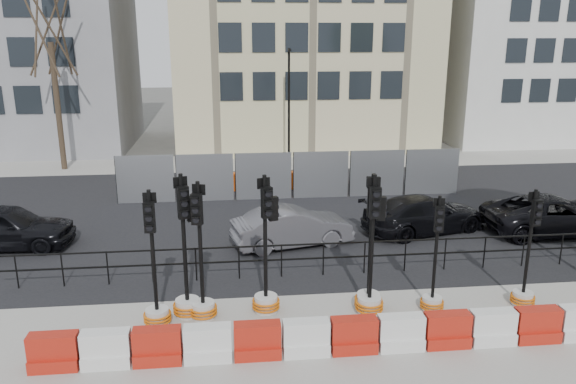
{
  "coord_description": "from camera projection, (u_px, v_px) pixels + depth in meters",
  "views": [
    {
      "loc": [
        -2.58,
        -13.47,
        6.74
      ],
      "look_at": [
        -0.82,
        3.0,
        2.02
      ],
      "focal_mm": 35.0,
      "sensor_mm": 36.0,
      "label": 1
    }
  ],
  "objects": [
    {
      "name": "traffic_signal_g",
      "position": [
        433.0,
        288.0,
        13.95
      ],
      "size": [
        0.59,
        0.59,
        3.01
      ],
      "rotation": [
        0.0,
        0.0,
        -0.2
      ],
      "color": "#B9B9B4",
      "rests_on": "ground"
    },
    {
      "name": "traffic_signal_h",
      "position": [
        525.0,
        283.0,
        14.2
      ],
      "size": [
        0.61,
        0.61,
        3.09
      ],
      "rotation": [
        0.0,
        0.0,
        0.11
      ],
      "color": "#B9B9B4",
      "rests_on": "ground"
    },
    {
      "name": "road",
      "position": [
        298.0,
        213.0,
        21.68
      ],
      "size": [
        40.0,
        14.0,
        0.03
      ],
      "primitive_type": "cube",
      "color": "black",
      "rests_on": "ground"
    },
    {
      "name": "car_c",
      "position": [
        424.0,
        214.0,
        19.53
      ],
      "size": [
        4.21,
        5.43,
        1.29
      ],
      "primitive_type": "imported",
      "rotation": [
        0.0,
        0.0,
        1.85
      ],
      "color": "black",
      "rests_on": "ground"
    },
    {
      "name": "kerb_railing",
      "position": [
        323.0,
        253.0,
        15.95
      ],
      "size": [
        18.0,
        0.04,
        1.0
      ],
      "color": "black",
      "rests_on": "ground"
    },
    {
      "name": "sidewalk_near",
      "position": [
        355.0,
        356.0,
        12.12
      ],
      "size": [
        40.0,
        6.0,
        0.02
      ],
      "primitive_type": "cube",
      "color": "gray",
      "rests_on": "ground"
    },
    {
      "name": "traffic_signal_e",
      "position": [
        370.0,
        286.0,
        13.79
      ],
      "size": [
        0.7,
        0.7,
        3.56
      ],
      "rotation": [
        0.0,
        0.0,
        -0.01
      ],
      "color": "#B9B9B4",
      "rests_on": "ground"
    },
    {
      "name": "building_grey",
      "position": [
        29.0,
        28.0,
        32.68
      ],
      "size": [
        11.0,
        9.06,
        14.0
      ],
      "color": "gray",
      "rests_on": "ground"
    },
    {
      "name": "heras_fencing",
      "position": [
        279.0,
        178.0,
        24.04
      ],
      "size": [
        14.33,
        1.72,
        2.0
      ],
      "color": "gray",
      "rests_on": "ground"
    },
    {
      "name": "ground",
      "position": [
        330.0,
        294.0,
        14.99
      ],
      "size": [
        120.0,
        120.0,
        0.0
      ],
      "primitive_type": "plane",
      "color": "#51514C",
      "rests_on": "ground"
    },
    {
      "name": "barrier_row",
      "position": [
        354.0,
        336.0,
        12.22
      ],
      "size": [
        13.6,
        0.5,
        0.8
      ],
      "color": "red",
      "rests_on": "ground"
    },
    {
      "name": "car_a",
      "position": [
        5.0,
        227.0,
        18.02
      ],
      "size": [
        2.18,
        4.45,
        1.45
      ],
      "primitive_type": "imported",
      "rotation": [
        0.0,
        0.0,
        1.52
      ],
      "color": "black",
      "rests_on": "ground"
    },
    {
      "name": "lamp_post_far",
      "position": [
        289.0,
        104.0,
        28.49
      ],
      "size": [
        0.12,
        0.56,
        6.0
      ],
      "color": "black",
      "rests_on": "ground"
    },
    {
      "name": "traffic_signal_f",
      "position": [
        370.0,
        279.0,
        13.95
      ],
      "size": [
        0.7,
        0.7,
        3.53
      ],
      "rotation": [
        0.0,
        0.0,
        -0.19
      ],
      "color": "#B9B9B4",
      "rests_on": "ground"
    },
    {
      "name": "building_white",
      "position": [
        536.0,
        12.0,
        35.56
      ],
      "size": [
        12.0,
        9.06,
        16.0
      ],
      "color": "silver",
      "rests_on": "ground"
    },
    {
      "name": "car_d",
      "position": [
        555.0,
        215.0,
        19.39
      ],
      "size": [
        2.28,
        4.84,
        1.34
      ],
      "primitive_type": "imported",
      "rotation": [
        0.0,
        0.0,
        1.58
      ],
      "color": "black",
      "rests_on": "ground"
    },
    {
      "name": "sidewalk_far",
      "position": [
        278.0,
        162.0,
        30.29
      ],
      "size": [
        40.0,
        4.0,
        0.02
      ],
      "primitive_type": "cube",
      "color": "gray",
      "rests_on": "ground"
    },
    {
      "name": "traffic_signal_b",
      "position": [
        187.0,
        284.0,
        13.62
      ],
      "size": [
        0.71,
        0.71,
        3.62
      ],
      "rotation": [
        0.0,
        0.0,
        0.33
      ],
      "color": "#B9B9B4",
      "rests_on": "ground"
    },
    {
      "name": "traffic_signal_c",
      "position": [
        202.0,
        291.0,
        13.54
      ],
      "size": [
        0.68,
        0.68,
        3.46
      ],
      "rotation": [
        0.0,
        0.0,
        -0.29
      ],
      "color": "#B9B9B4",
      "rests_on": "ground"
    },
    {
      "name": "traffic_signal_a",
      "position": [
        156.0,
        298.0,
        13.24
      ],
      "size": [
        0.66,
        0.66,
        3.36
      ],
      "rotation": [
        0.0,
        0.0,
        -0.03
      ],
      "color": "#B9B9B4",
      "rests_on": "ground"
    },
    {
      "name": "traffic_signal_d",
      "position": [
        266.0,
        281.0,
        13.84
      ],
      "size": [
        0.7,
        0.7,
        3.53
      ],
      "rotation": [
        0.0,
        0.0,
        0.33
      ],
      "color": "#B9B9B4",
      "rests_on": "ground"
    },
    {
      "name": "car_b",
      "position": [
        292.0,
        227.0,
        18.25
      ],
      "size": [
        3.13,
        4.52,
        1.29
      ],
      "primitive_type": "imported",
      "rotation": [
        0.0,
        0.0,
        1.8
      ],
      "color": "#525157",
      "rests_on": "ground"
    },
    {
      "name": "tree_bare_far",
      "position": [
        50.0,
        34.0,
        26.87
      ],
      "size": [
        2.0,
        2.0,
        9.0
      ],
      "color": "#473828",
      "rests_on": "ground"
    }
  ]
}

